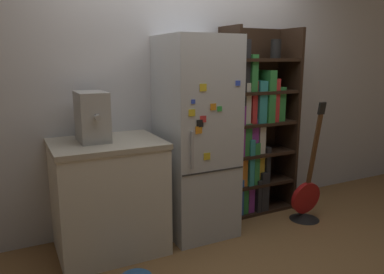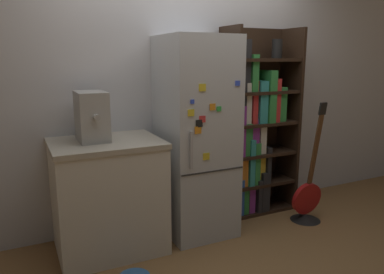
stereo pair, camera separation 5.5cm
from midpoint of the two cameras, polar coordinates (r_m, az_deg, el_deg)
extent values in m
plane|color=olive|center=(3.43, 1.12, -14.63)|extent=(16.00, 16.00, 0.00)
cube|color=silver|center=(3.50, -2.45, 8.08)|extent=(8.00, 0.05, 2.60)
cube|color=silver|center=(3.26, 0.08, -0.01)|extent=(0.58, 0.63, 1.72)
cube|color=#333333|center=(3.04, 2.80, -5.23)|extent=(0.56, 0.01, 0.01)
cube|color=#B2B2B7|center=(2.89, -0.53, -2.05)|extent=(0.02, 0.02, 0.30)
cube|color=yellow|center=(2.84, -0.58, 3.71)|extent=(0.05, 0.01, 0.05)
cube|color=yellow|center=(2.97, 1.76, -2.97)|extent=(0.06, 0.01, 0.06)
cube|color=green|center=(2.95, 3.69, 4.31)|extent=(0.04, 0.01, 0.04)
cube|color=blue|center=(3.02, 6.49, 8.15)|extent=(0.04, 0.01, 0.04)
cube|color=black|center=(2.89, 0.68, 2.07)|extent=(0.06, 0.01, 0.06)
cube|color=yellow|center=(2.86, 1.15, 7.55)|extent=(0.06, 0.01, 0.06)
cube|color=orange|center=(2.92, 2.72, 4.60)|extent=(0.05, 0.01, 0.05)
cube|color=red|center=(2.89, 1.14, 2.75)|extent=(0.05, 0.02, 0.05)
cube|color=orange|center=(2.89, 0.50, 1.07)|extent=(0.06, 0.01, 0.06)
cube|color=blue|center=(2.83, -0.37, 5.40)|extent=(0.03, 0.01, 0.03)
cube|color=black|center=(3.56, 5.06, 1.80)|extent=(0.03, 0.37, 1.82)
cube|color=black|center=(3.98, 13.87, 2.57)|extent=(0.03, 0.37, 1.82)
cube|color=black|center=(3.89, 8.24, 2.60)|extent=(0.75, 0.03, 1.82)
cube|color=black|center=(4.01, 9.25, -10.51)|extent=(0.69, 0.34, 0.03)
cube|color=black|center=(3.91, 9.39, -6.59)|extent=(0.69, 0.34, 0.03)
cube|color=black|center=(3.82, 9.55, -2.28)|extent=(0.69, 0.34, 0.03)
cube|color=black|center=(3.76, 9.71, 2.21)|extent=(0.69, 0.34, 0.03)
cube|color=black|center=(3.72, 9.87, 6.82)|extent=(0.69, 0.34, 0.03)
cube|color=black|center=(3.71, 10.05, 11.50)|extent=(0.69, 0.34, 0.03)
cube|color=#2D59B2|center=(3.78, 5.81, -8.65)|extent=(0.09, 0.27, 0.36)
cube|color=#338C3F|center=(3.82, 6.77, -8.56)|extent=(0.06, 0.26, 0.34)
cube|color=purple|center=(3.85, 7.56, -7.53)|extent=(0.07, 0.28, 0.46)
cube|color=#262628|center=(3.90, 8.55, -8.31)|extent=(0.04, 0.31, 0.33)
cube|color=#262628|center=(3.93, 9.40, -7.64)|extent=(0.09, 0.31, 0.40)
cube|color=#338C3F|center=(3.68, 5.54, -3.92)|extent=(0.05, 0.29, 0.43)
cube|color=orange|center=(3.71, 6.40, -3.86)|extent=(0.08, 0.28, 0.42)
cube|color=teal|center=(3.75, 7.39, -3.45)|extent=(0.05, 0.32, 0.46)
cube|color=#338C3F|center=(3.79, 8.22, -3.60)|extent=(0.06, 0.30, 0.42)
cube|color=gold|center=(3.82, 9.19, -3.11)|extent=(0.06, 0.24, 0.47)
cube|color=#262628|center=(3.88, 9.87, -3.74)|extent=(0.05, 0.30, 0.36)
cube|color=purple|center=(3.60, 6.02, 1.11)|extent=(0.08, 0.27, 0.48)
cube|color=#338C3F|center=(3.67, 6.94, -0.06)|extent=(0.07, 0.29, 0.31)
cube|color=purple|center=(3.70, 8.14, 0.27)|extent=(0.08, 0.24, 0.34)
cube|color=silver|center=(3.74, 9.29, 1.18)|extent=(0.07, 0.24, 0.45)
cube|color=#262628|center=(3.57, 5.96, 5.72)|extent=(0.08, 0.30, 0.45)
cube|color=silver|center=(3.60, 7.14, 5.20)|extent=(0.05, 0.24, 0.39)
cube|color=red|center=(3.64, 7.98, 5.39)|extent=(0.05, 0.27, 0.40)
cube|color=teal|center=(3.70, 9.02, 5.44)|extent=(0.09, 0.31, 0.40)
cube|color=#338C3F|center=(3.74, 10.31, 6.21)|extent=(0.08, 0.32, 0.50)
cube|color=red|center=(3.79, 11.12, 5.65)|extent=(0.05, 0.30, 0.42)
cube|color=#338C3F|center=(3.84, 11.99, 5.06)|extent=(0.08, 0.26, 0.33)
cube|color=gold|center=(3.54, 5.96, 10.02)|extent=(0.06, 0.25, 0.38)
cube|color=#262628|center=(3.58, 6.90, 10.74)|extent=(0.06, 0.25, 0.47)
cube|color=#338C3F|center=(3.61, 7.89, 9.67)|extent=(0.07, 0.28, 0.34)
cylinder|color=black|center=(3.81, 12.23, 13.00)|extent=(0.10, 0.10, 0.18)
cube|color=silver|center=(3.11, -13.06, -9.13)|extent=(0.82, 0.65, 0.87)
cube|color=#B2A893|center=(2.98, -13.47, -0.97)|extent=(0.84, 0.67, 0.04)
cube|color=#A5A39E|center=(2.97, -15.50, 3.01)|extent=(0.22, 0.31, 0.38)
cylinder|color=#A5A39E|center=(2.79, -14.76, 2.87)|extent=(0.04, 0.06, 0.04)
cone|color=black|center=(3.86, 16.36, -11.49)|extent=(0.29, 0.29, 0.06)
cylinder|color=#B21919|center=(3.80, 16.53, -8.87)|extent=(0.32, 0.09, 0.32)
cube|color=brown|center=(3.60, 17.74, -1.81)|extent=(0.04, 0.11, 0.67)
cube|color=black|center=(3.50, 18.75, 4.16)|extent=(0.07, 0.04, 0.11)
camera|label=1|loc=(0.03, -90.49, -0.10)|focal=35.00mm
camera|label=2|loc=(0.03, 89.51, 0.10)|focal=35.00mm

